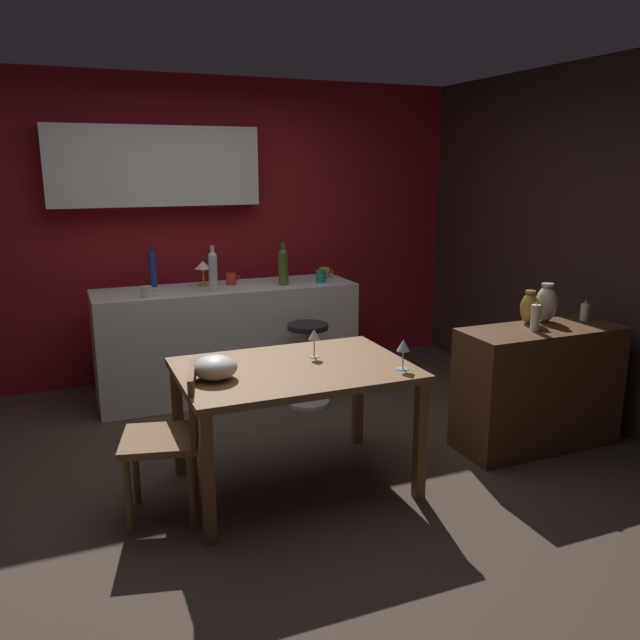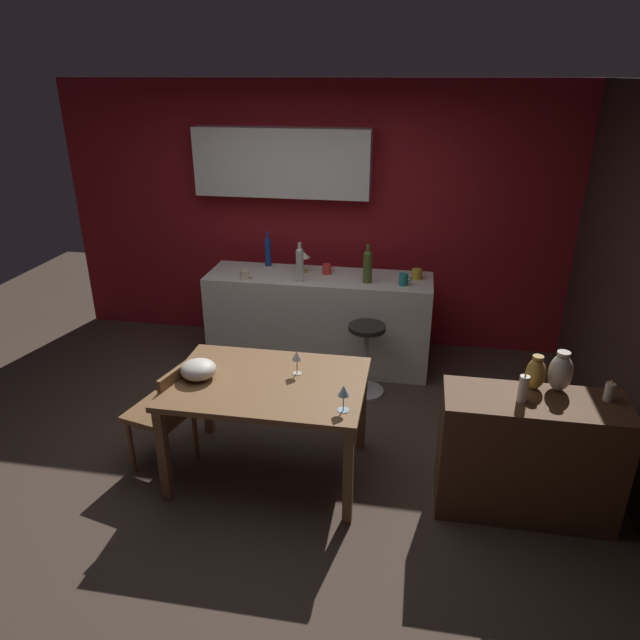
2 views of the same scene
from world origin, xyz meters
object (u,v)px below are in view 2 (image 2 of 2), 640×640
fruit_bowl (198,369)px  cup_cream (245,274)px  wine_bottle_clear (300,263)px  wine_glass_right (344,392)px  dining_table (268,392)px  bar_stool (366,358)px  wine_glass_left (297,356)px  wine_bottle_olive (368,265)px  counter_lamp (303,256)px  vase_ceramic_ivory (560,372)px  cup_teal (404,279)px  wine_bottle_cobalt (268,250)px  sideboard_cabinet (527,455)px  pillar_candle_tall (609,392)px  cup_red (327,269)px  pillar_candle_short (523,389)px  cup_mustard (417,274)px  chair_near_window (167,411)px  vase_brass (536,373)px

fruit_bowl → cup_cream: bearing=95.1°
wine_bottle_clear → wine_glass_right: bearing=-70.6°
dining_table → bar_stool: bearing=65.3°
wine_bottle_clear → cup_cream: 0.53m
wine_glass_left → wine_bottle_olive: size_ratio=0.49×
counter_lamp → vase_ceramic_ivory: 2.63m
wine_bottle_olive → cup_teal: 0.34m
wine_glass_left → wine_bottle_cobalt: size_ratio=0.51×
wine_bottle_olive → counter_lamp: (-0.63, 0.17, -0.01)m
wine_glass_right → vase_ceramic_ivory: size_ratio=0.66×
bar_stool → wine_glass_right: size_ratio=3.80×
sideboard_cabinet → counter_lamp: 2.70m
wine_glass_right → pillar_candle_tall: (1.57, 0.26, 0.01)m
bar_stool → cup_red: 0.95m
pillar_candle_short → wine_glass_right: bearing=-171.4°
wine_glass_right → cup_teal: cup_teal is taller
dining_table → cup_mustard: cup_mustard is taller
chair_near_window → pillar_candle_tall: pillar_candle_tall is taller
counter_lamp → dining_table: bearing=-86.2°
cup_red → vase_brass: (1.60, -1.74, -0.02)m
cup_red → pillar_candle_tall: cup_red is taller
bar_stool → fruit_bowl: 1.68m
bar_stool → dining_table: bearing=-114.7°
wine_bottle_olive → pillar_candle_short: size_ratio=1.77×
wine_bottle_cobalt → cup_cream: size_ratio=2.82×
sideboard_cabinet → bar_stool: sideboard_cabinet is taller
counter_lamp → cup_red: bearing=-1.3°
wine_bottle_cobalt → vase_brass: 2.91m
wine_glass_left → wine_bottle_olive: bearing=77.6°
wine_bottle_clear → cup_mustard: 1.07m
wine_bottle_olive → pillar_candle_short: 2.07m
pillar_candle_tall → vase_ceramic_ivory: bearing=164.8°
cup_teal → wine_bottle_cobalt: bearing=165.5°
sideboard_cabinet → cup_teal: cup_teal is taller
fruit_bowl → wine_bottle_clear: (0.37, 1.59, 0.27)m
wine_bottle_olive → pillar_candle_tall: wine_bottle_olive is taller
cup_teal → pillar_candle_tall: (1.30, -1.62, -0.08)m
wine_bottle_olive → pillar_candle_short: bearing=-57.7°
counter_lamp → pillar_candle_short: 2.59m
sideboard_cabinet → chair_near_window: chair_near_window is taller
cup_cream → bar_stool: bearing=-15.5°
pillar_candle_tall → wine_glass_right: bearing=-170.5°
fruit_bowl → counter_lamp: 1.89m
chair_near_window → wine_glass_left: wine_glass_left is taller
dining_table → pillar_candle_tall: 2.14m
chair_near_window → cup_red: cup_red is taller
wine_glass_right → cup_cream: bearing=122.6°
vase_ceramic_ivory → vase_brass: (-0.14, -0.01, -0.02)m
dining_table → cup_red: bearing=86.5°
dining_table → counter_lamp: size_ratio=6.29×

